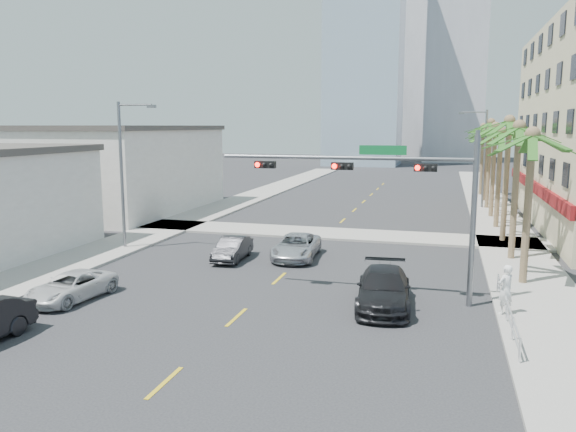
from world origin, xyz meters
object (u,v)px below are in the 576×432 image
object	(u,v)px
car_lane_left	(232,249)
car_lane_center	(296,246)
traffic_signal_mast	(396,185)
car_parked_far	(71,286)
car_lane_right	(384,288)
pedestrian	(505,289)

from	to	relation	value
car_lane_left	car_lane_center	size ratio (longest dim) A/B	0.79
traffic_signal_mast	car_lane_left	world-z (taller)	traffic_signal_mast
car_parked_far	car_lane_left	xyz separation A→B (m)	(4.09, 8.91, 0.05)
car_lane_left	car_lane_right	distance (m)	11.07
car_parked_far	car_lane_center	world-z (taller)	car_lane_center
traffic_signal_mast	car_lane_center	distance (m)	9.92
car_lane_right	car_lane_left	bearing A→B (deg)	141.42
car_parked_far	car_lane_center	size ratio (longest dim) A/B	0.87
pedestrian	car_lane_left	bearing A→B (deg)	-64.90
car_parked_far	pedestrian	distance (m)	18.31
car_parked_far	pedestrian	world-z (taller)	pedestrian
car_lane_center	pedestrian	bearing A→B (deg)	-39.24
pedestrian	traffic_signal_mast	bearing A→B (deg)	-54.06
car_lane_left	car_lane_center	bearing A→B (deg)	18.17
car_lane_right	pedestrian	size ratio (longest dim) A/B	2.69
car_parked_far	pedestrian	size ratio (longest dim) A/B	2.17
car_lane_left	pedestrian	size ratio (longest dim) A/B	1.97
car_lane_left	car_lane_right	bearing A→B (deg)	-37.00
car_lane_right	pedestrian	xyz separation A→B (m)	(4.80, -0.08, 0.37)
car_lane_right	traffic_signal_mast	bearing A→B (deg)	68.76
car_parked_far	car_lane_right	distance (m)	13.59
car_lane_right	pedestrian	bearing A→B (deg)	-5.82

